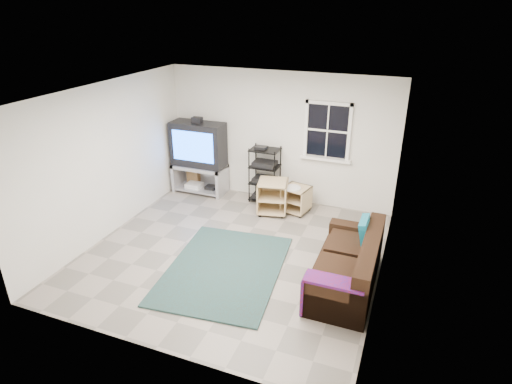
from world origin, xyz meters
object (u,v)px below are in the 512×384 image
at_px(tv_unit, 199,152).
at_px(av_rack, 265,178).
at_px(sofa, 349,267).
at_px(side_table_right, 297,197).
at_px(side_table_left, 273,195).

height_order(tv_unit, av_rack, tv_unit).
height_order(av_rack, sofa, av_rack).
bearing_deg(tv_unit, sofa, -31.86).
distance_m(av_rack, side_table_right, 0.82).
height_order(av_rack, side_table_left, av_rack).
bearing_deg(av_rack, side_table_right, -18.30).
xyz_separation_m(tv_unit, av_rack, (1.44, 0.07, -0.40)).
bearing_deg(av_rack, side_table_left, -52.19).
relative_size(side_table_left, side_table_right, 1.19).
bearing_deg(tv_unit, side_table_left, -11.23).
bearing_deg(av_rack, tv_unit, -177.19).
height_order(av_rack, side_table_right, av_rack).
relative_size(tv_unit, side_table_right, 2.96).
height_order(side_table_right, sofa, sofa).
bearing_deg(side_table_right, side_table_left, -158.20).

